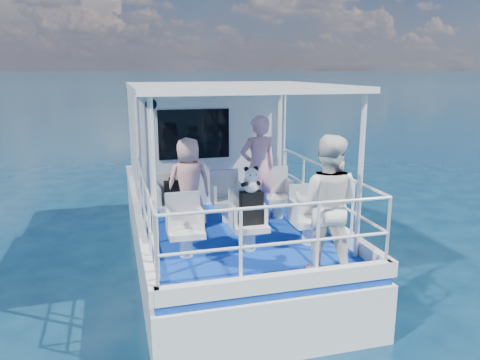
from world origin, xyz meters
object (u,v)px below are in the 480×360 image
passenger_port_fwd (189,183)px  passenger_stbd_aft (327,205)px  backpack_center (251,208)px  panda (251,180)px

passenger_port_fwd → passenger_stbd_aft: 2.54m
passenger_port_fwd → backpack_center: passenger_port_fwd is taller
passenger_port_fwd → passenger_stbd_aft: bearing=116.2°
passenger_stbd_aft → panda: passenger_stbd_aft is taller
passenger_port_fwd → passenger_stbd_aft: passenger_stbd_aft is taller
passenger_port_fwd → backpack_center: bearing=113.6°
panda → passenger_stbd_aft: bearing=-52.9°
backpack_center → panda: panda is taller
passenger_port_fwd → backpack_center: (0.69, -1.19, -0.12)m
passenger_stbd_aft → backpack_center: bearing=-21.4°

